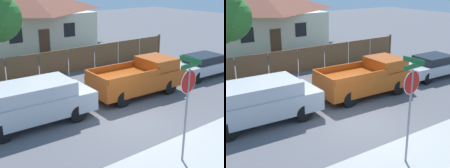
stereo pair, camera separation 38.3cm
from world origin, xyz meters
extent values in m
plane|color=#56565B|center=(0.00, 0.00, 0.00)|extent=(80.00, 80.00, 0.00)
cube|color=#A3A39E|center=(0.00, -3.60, 0.00)|extent=(36.00, 3.20, 0.01)
cube|color=brown|center=(-1.61, 7.96, 0.76)|extent=(1.91, 0.06, 1.52)
cube|color=brown|center=(0.38, 7.96, 0.76)|extent=(1.91, 0.06, 1.52)
cube|color=brown|center=(2.37, 7.96, 0.76)|extent=(1.91, 0.06, 1.52)
cube|color=brown|center=(4.36, 7.96, 0.76)|extent=(1.91, 0.06, 1.52)
cube|color=brown|center=(6.34, 7.96, 0.76)|extent=(1.91, 0.06, 1.52)
cube|color=brown|center=(8.33, 7.96, 0.76)|extent=(1.91, 0.06, 1.52)
cube|color=brown|center=(9.33, 7.96, 0.81)|extent=(0.12, 0.12, 1.62)
cube|color=beige|center=(2.28, 16.58, 1.50)|extent=(9.91, 6.51, 3.00)
cube|color=black|center=(0.05, 13.31, 1.74)|extent=(1.00, 0.04, 1.10)
cube|color=black|center=(4.51, 13.31, 1.74)|extent=(1.00, 0.04, 1.10)
cube|color=brown|center=(2.28, 13.31, 1.00)|extent=(0.90, 0.04, 2.00)
cube|color=#B7B7BC|center=(-3.39, 2.35, 0.76)|extent=(5.06, 2.22, 0.83)
cube|color=#B7B7BC|center=(-3.51, 2.36, 1.46)|extent=(3.56, 2.00, 0.55)
cube|color=black|center=(-1.85, 2.30, 1.46)|extent=(0.12, 1.80, 0.46)
cylinder|color=black|center=(-1.81, 3.21, 0.37)|extent=(0.74, 0.22, 0.74)
cylinder|color=black|center=(-1.87, 1.39, 0.37)|extent=(0.74, 0.22, 0.74)
cylinder|color=black|center=(-4.97, 1.49, 0.37)|extent=(0.74, 0.22, 0.74)
cube|color=#B74C14|center=(2.16, 2.35, 0.79)|extent=(4.97, 2.19, 0.84)
cube|color=#B74C14|center=(3.51, 2.30, 1.50)|extent=(1.63, 1.91, 0.58)
cube|color=#B74C14|center=(1.36, 3.34, 1.36)|extent=(3.07, 0.19, 0.30)
cube|color=#B74C14|center=(1.29, 1.42, 1.36)|extent=(3.07, 0.19, 0.30)
cube|color=#B74C14|center=(-0.25, 2.44, 1.36)|extent=(0.15, 1.92, 0.30)
cylinder|color=black|center=(3.71, 3.20, 0.39)|extent=(0.77, 0.22, 0.77)
cylinder|color=black|center=(3.65, 1.40, 0.39)|extent=(0.77, 0.22, 0.77)
cylinder|color=black|center=(0.67, 3.30, 0.39)|extent=(0.77, 0.22, 0.77)
cylinder|color=black|center=(0.61, 1.50, 0.39)|extent=(0.77, 0.22, 0.77)
cube|color=#B7B7BC|center=(7.67, 2.35, 0.61)|extent=(4.60, 1.86, 0.58)
cube|color=black|center=(7.49, 2.36, 1.13)|extent=(2.14, 1.61, 0.46)
cylinder|color=black|center=(9.11, 3.04, 0.34)|extent=(0.67, 0.22, 0.67)
cylinder|color=black|center=(6.29, 3.14, 0.34)|extent=(0.67, 0.22, 0.67)
cylinder|color=black|center=(6.24, 1.66, 0.34)|extent=(0.67, 0.22, 0.67)
cylinder|color=gray|center=(-0.62, -3.19, 1.57)|extent=(0.07, 0.07, 3.14)
cylinder|color=red|center=(-0.62, -3.19, 2.73)|extent=(0.70, 0.08, 0.70)
cylinder|color=white|center=(-0.62, -3.19, 2.73)|extent=(0.75, 0.07, 0.75)
cube|color=#19602D|center=(-0.62, -3.19, 3.24)|extent=(0.84, 0.09, 0.15)
cube|color=#19602D|center=(-0.62, -3.19, 3.42)|extent=(0.09, 0.76, 0.15)
camera|label=1|loc=(-7.82, -8.97, 5.70)|focal=50.00mm
camera|label=2|loc=(-7.51, -9.20, 5.70)|focal=50.00mm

